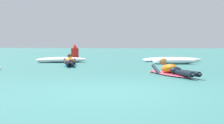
{
  "coord_description": "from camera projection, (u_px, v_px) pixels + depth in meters",
  "views": [
    {
      "loc": [
        0.94,
        -6.23,
        0.92
      ],
      "look_at": [
        -0.87,
        5.11,
        0.28
      ],
      "focal_mm": 51.34,
      "sensor_mm": 36.0,
      "label": 1
    }
  ],
  "objects": [
    {
      "name": "channel_marker_buoy",
      "position": [
        75.0,
        54.0,
        18.93
      ],
      "size": [
        0.48,
        0.48,
        0.92
      ],
      "color": "red",
      "rests_on": "ground"
    },
    {
      "name": "surfer_far",
      "position": [
        70.0,
        62.0,
        13.7
      ],
      "size": [
        1.12,
        2.49,
        0.54
      ],
      "color": "#2DB2D1",
      "rests_on": "ground"
    },
    {
      "name": "whitewater_front",
      "position": [
        174.0,
        61.0,
        14.86
      ],
      "size": [
        2.16,
        0.95,
        0.3
      ],
      "color": "white",
      "rests_on": "ground"
    },
    {
      "name": "surfer_near",
      "position": [
        172.0,
        71.0,
        9.43
      ],
      "size": [
        1.56,
        2.5,
        0.54
      ],
      "color": "#E54C66",
      "rests_on": "ground"
    },
    {
      "name": "ground_plane",
      "position": [
        144.0,
        62.0,
        16.2
      ],
      "size": [
        120.0,
        120.0,
        0.0
      ],
      "primitive_type": "plane",
      "color": "#387A75"
    },
    {
      "name": "whitewater_mid_right",
      "position": [
        172.0,
        60.0,
        16.74
      ],
      "size": [
        3.15,
        1.13,
        0.25
      ],
      "color": "white",
      "rests_on": "ground"
    },
    {
      "name": "whitewater_mid_left",
      "position": [
        62.0,
        60.0,
        16.15
      ],
      "size": [
        2.67,
        1.73,
        0.28
      ],
      "color": "white",
      "rests_on": "ground"
    }
  ]
}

